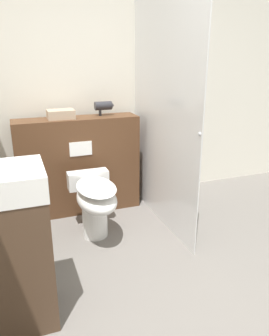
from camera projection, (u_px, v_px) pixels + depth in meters
wall_back at (100, 88)px, 3.50m from camera, size 8.00×0.06×2.50m
partition_panel at (79, 165)px, 3.41m from camera, size 1.24×0.31×1.00m
shower_glass at (162, 114)px, 3.03m from camera, size 0.04×1.42×2.14m
toilet at (95, 201)px, 2.90m from camera, size 0.38×0.66×0.56m
sink_vanity at (2, 250)px, 1.92m from camera, size 0.56×0.44×1.13m
hair_drier at (104, 106)px, 3.35m from camera, size 0.20×0.09×0.14m
folded_towel at (61, 114)px, 3.19m from camera, size 0.26×0.19×0.09m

